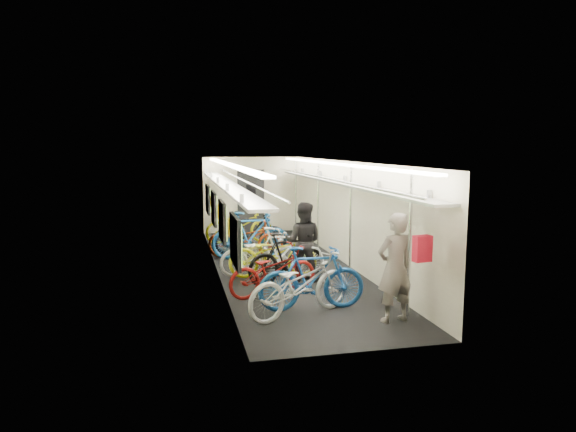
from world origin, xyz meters
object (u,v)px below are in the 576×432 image
passenger_near (395,268)px  backpack (422,249)px  bicycle_0 (300,285)px  bicycle_1 (312,278)px  passenger_mid (303,241)px

passenger_near → backpack: (0.13, -0.61, 0.42)m
bicycle_0 → bicycle_1: 0.37m
bicycle_0 → bicycle_1: bicycle_1 is taller
bicycle_0 → backpack: (1.51, -1.18, 0.76)m
bicycle_0 → passenger_near: bearing=-136.2°
bicycle_0 → passenger_mid: passenger_mid is taller
bicycle_1 → passenger_mid: passenger_mid is taller
backpack → bicycle_0: bearing=132.7°
passenger_near → passenger_mid: (-0.77, 2.75, -0.06)m
bicycle_0 → passenger_near: 1.53m
backpack → passenger_near: bearing=93.1°
passenger_near → backpack: 0.75m
passenger_near → bicycle_1: bearing=-48.6°
passenger_near → passenger_mid: bearing=-86.3°
passenger_near → backpack: bearing=90.3°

